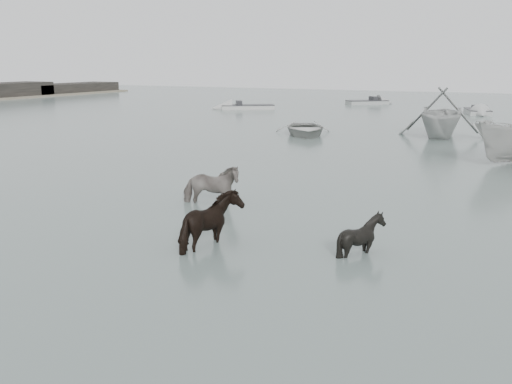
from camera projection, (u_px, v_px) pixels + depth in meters
ground at (297, 241)px, 13.31m from camera, size 140.00×140.00×0.00m
pony_pinto at (211, 180)px, 16.60m from camera, size 1.89×1.35×1.45m
pony_dark at (212, 216)px, 12.71m from camera, size 1.62×1.76×1.47m
pony_black at (362, 227)px, 12.33m from camera, size 1.28×1.20×1.18m
rowboat_lead at (305, 127)px, 32.36m from camera, size 4.82×5.40×0.92m
rowboat_trail at (443, 111)px, 31.23m from camera, size 5.10×5.79×2.88m
skiff_outer at (248, 105)px, 49.82m from camera, size 6.22×4.76×0.75m
skiff_mid at (478, 109)px, 45.30m from camera, size 2.85×5.58×0.75m
skiff_far at (367, 100)px, 55.53m from camera, size 5.21×4.72×0.75m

